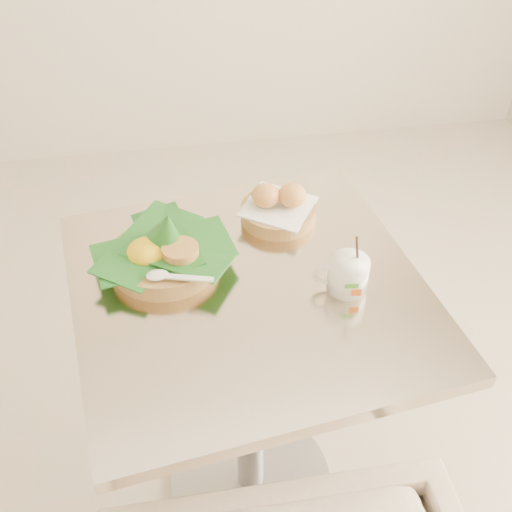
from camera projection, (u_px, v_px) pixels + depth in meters
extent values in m
plane|color=#C1B49B|center=(197.00, 479.00, 1.79)|extent=(3.60, 3.60, 0.00)
cylinder|color=gray|center=(251.00, 480.00, 1.78)|extent=(0.44, 0.44, 0.03)
cylinder|color=gray|center=(250.00, 400.00, 1.54)|extent=(0.07, 0.07, 0.69)
cube|color=beige|center=(249.00, 292.00, 1.31)|extent=(0.79, 0.79, 0.03)
cylinder|color=#A17745|center=(165.00, 258.00, 1.34)|extent=(0.23, 0.23, 0.04)
cone|color=#1D5F1B|center=(166.00, 230.00, 1.30)|extent=(0.13, 0.14, 0.12)
ellipsoid|color=yellow|center=(147.00, 252.00, 1.32)|extent=(0.09, 0.09, 0.05)
cylinder|color=#CC9347|center=(180.00, 251.00, 1.30)|extent=(0.08, 0.08, 0.02)
cylinder|color=#A17745|center=(278.00, 213.00, 1.46)|extent=(0.17, 0.17, 0.03)
cube|color=white|center=(278.00, 206.00, 1.45)|extent=(0.20, 0.20, 0.01)
ellipsoid|color=#C16C2C|center=(266.00, 196.00, 1.43)|extent=(0.06, 0.06, 0.05)
ellipsoid|color=#C16C2C|center=(292.00, 195.00, 1.43)|extent=(0.06, 0.06, 0.05)
cylinder|color=white|center=(348.00, 274.00, 1.27)|extent=(0.08, 0.08, 0.07)
torus|color=white|center=(325.00, 274.00, 1.27)|extent=(0.05, 0.02, 0.05)
cylinder|color=#4E2516|center=(350.00, 263.00, 1.25)|extent=(0.07, 0.07, 0.01)
cylinder|color=black|center=(357.00, 252.00, 1.24)|extent=(0.03, 0.04, 0.10)
cube|color=green|center=(352.00, 286.00, 1.24)|extent=(0.03, 0.00, 0.01)
cube|color=orange|center=(356.00, 293.00, 1.25)|extent=(0.02, 0.00, 0.02)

